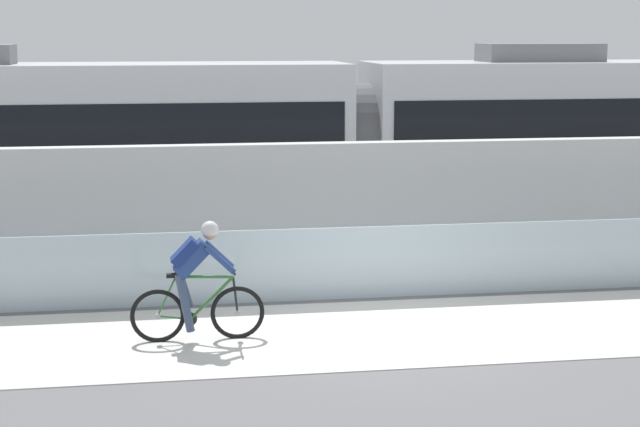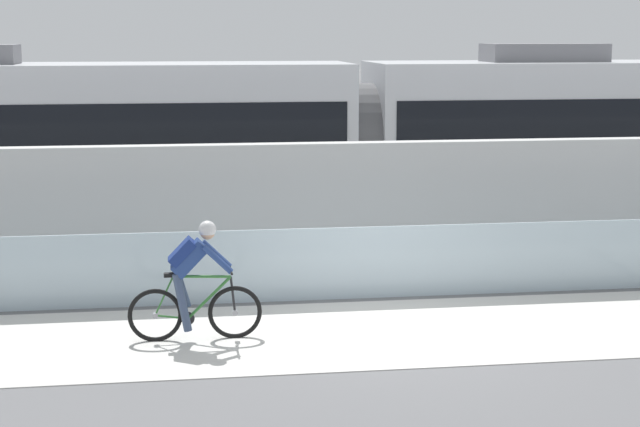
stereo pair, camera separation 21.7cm
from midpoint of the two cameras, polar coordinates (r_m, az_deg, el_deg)
The scene contains 8 objects.
ground_plane at distance 14.24m, azimuth 4.43°, elevation -6.52°, with size 200.00×200.00×0.00m, color slate.
bike_path_deck at distance 14.24m, azimuth 4.43°, elevation -6.50°, with size 32.00×3.20×0.01m, color silver.
glass_parapet at distance 15.85m, azimuth 2.99°, elevation -2.72°, with size 32.00×0.05×1.11m, color silver.
concrete_barrier_wall at distance 17.48m, azimuth 1.85°, elevation 0.33°, with size 32.00×0.36×2.22m, color silver.
tram_rail_near at distance 20.09m, azimuth 0.59°, elevation -1.60°, with size 32.00×0.08×0.01m, color #595654.
tram_rail_far at distance 21.48m, azimuth -0.01°, elevation -0.84°, with size 32.00×0.08×0.01m, color #595654.
tram at distance 20.63m, azimuth 2.46°, elevation 4.00°, with size 22.56×2.54×3.81m.
cyclist_on_bike at distance 13.70m, azimuth -6.52°, elevation -3.76°, with size 1.77×0.58×1.61m.
Camera 2 is at (-2.94, -13.33, 4.04)m, focal length 57.99 mm.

